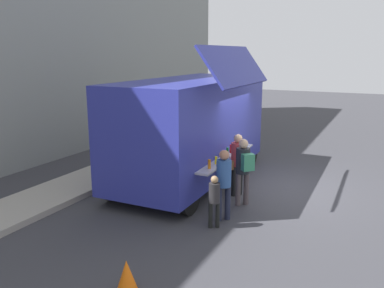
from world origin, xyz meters
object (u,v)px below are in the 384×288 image
at_px(trash_bin, 179,136).
at_px(customer_front_ordering, 237,160).
at_px(customer_rear_waiting, 224,179).
at_px(food_truck_main, 193,126).
at_px(child_near_queue, 214,197).
at_px(customer_mid_with_backpack, 244,165).
at_px(traffic_cone_orange, 127,276).

bearing_deg(trash_bin, customer_front_ordering, -136.66).
bearing_deg(customer_rear_waiting, trash_bin, -9.03).
height_order(food_truck_main, child_near_queue, food_truck_main).
distance_m(customer_front_ordering, customer_mid_with_backpack, 0.73).
bearing_deg(child_near_queue, food_truck_main, -0.34).
height_order(trash_bin, customer_rear_waiting, customer_rear_waiting).
distance_m(food_truck_main, customer_rear_waiting, 3.09).
xyz_separation_m(traffic_cone_orange, trash_bin, (9.13, 3.93, 0.18)).
distance_m(food_truck_main, child_near_queue, 3.51).
bearing_deg(child_near_queue, traffic_cone_orange, 139.73).
bearing_deg(traffic_cone_orange, food_truck_main, 15.98).
bearing_deg(customer_rear_waiting, food_truck_main, -5.53).
distance_m(traffic_cone_orange, trash_bin, 9.94).
distance_m(food_truck_main, trash_bin, 4.37).
xyz_separation_m(trash_bin, child_near_queue, (-6.32, -4.22, 0.25)).
distance_m(food_truck_main, customer_front_ordering, 1.88).
bearing_deg(customer_front_ordering, child_near_queue, 128.46).
xyz_separation_m(traffic_cone_orange, customer_rear_waiting, (3.29, -0.31, 0.70)).
xyz_separation_m(food_truck_main, customer_rear_waiting, (-2.33, -1.92, -0.65)).
height_order(trash_bin, child_near_queue, child_near_queue).
bearing_deg(food_truck_main, trash_bin, 32.85).
xyz_separation_m(food_truck_main, customer_mid_with_backpack, (-1.30, -2.03, -0.60)).
relative_size(traffic_cone_orange, child_near_queue, 0.47).
relative_size(customer_mid_with_backpack, child_near_queue, 1.43).
height_order(trash_bin, customer_front_ordering, customer_front_ordering).
height_order(trash_bin, customer_mid_with_backpack, customer_mid_with_backpack).
bearing_deg(customer_rear_waiting, child_near_queue, 132.18).
distance_m(customer_rear_waiting, child_near_queue, 0.55).
relative_size(food_truck_main, customer_front_ordering, 3.75).
bearing_deg(customer_front_ordering, customer_rear_waiting, 131.23).
relative_size(customer_mid_with_backpack, customer_rear_waiting, 1.03).
height_order(traffic_cone_orange, child_near_queue, child_near_queue).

